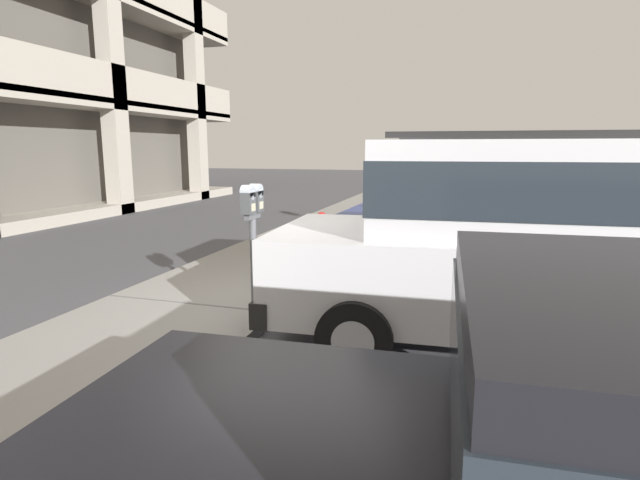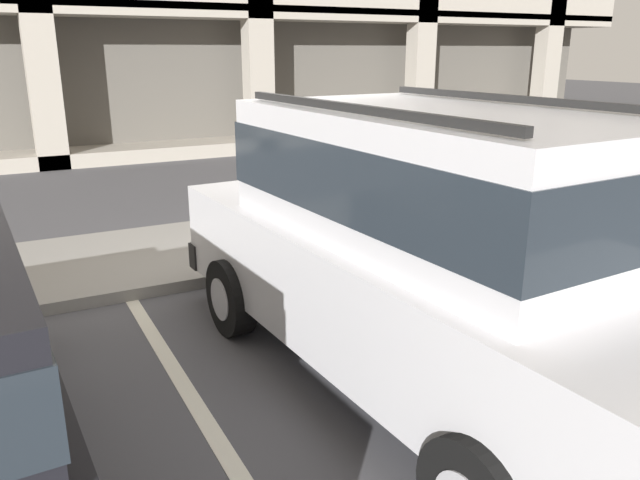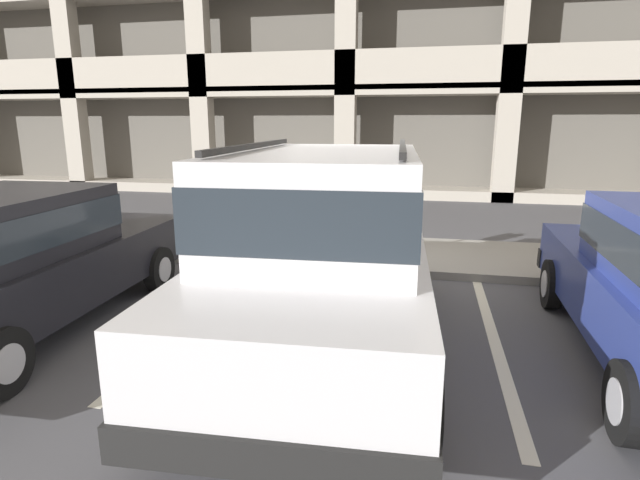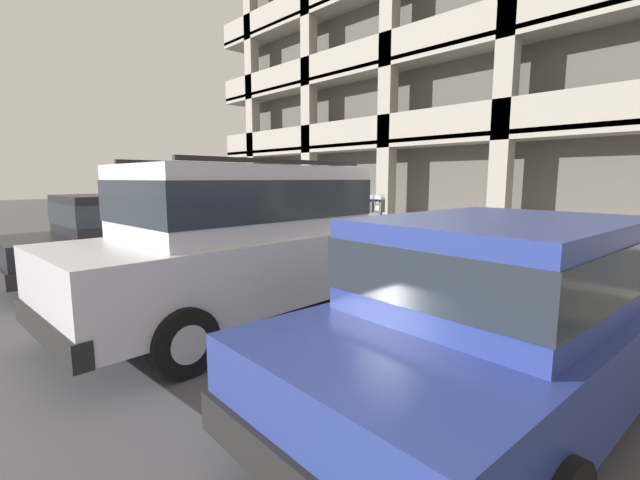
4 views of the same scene
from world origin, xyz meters
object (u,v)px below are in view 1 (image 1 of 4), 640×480
at_px(parking_meter_far, 372,180).
at_px(fire_hydrant, 322,232).
at_px(dark_hatchback, 492,219).
at_px(parking_meter_near, 253,219).
at_px(silver_suv, 531,238).

xyz_separation_m(parking_meter_far, fire_hydrant, (-3.03, 0.31, -0.73)).
relative_size(dark_hatchback, parking_meter_far, 3.16).
bearing_deg(fire_hydrant, parking_meter_near, -175.21).
height_order(silver_suv, parking_meter_far, silver_suv).
xyz_separation_m(dark_hatchback, parking_meter_far, (3.15, 2.49, 0.37)).
distance_m(dark_hatchback, parking_meter_near, 4.26).
distance_m(parking_meter_far, fire_hydrant, 3.13).
relative_size(parking_meter_near, fire_hydrant, 2.03).
relative_size(dark_hatchback, fire_hydrant, 6.48).
height_order(dark_hatchback, fire_hydrant, dark_hatchback).
bearing_deg(parking_meter_near, parking_meter_far, -0.14).
xyz_separation_m(parking_meter_near, fire_hydrant, (3.54, 0.30, -0.72)).
bearing_deg(dark_hatchback, parking_meter_near, 145.80).
xyz_separation_m(silver_suv, parking_meter_near, (-0.18, 2.70, 0.09)).
height_order(dark_hatchback, parking_meter_far, parking_meter_far).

